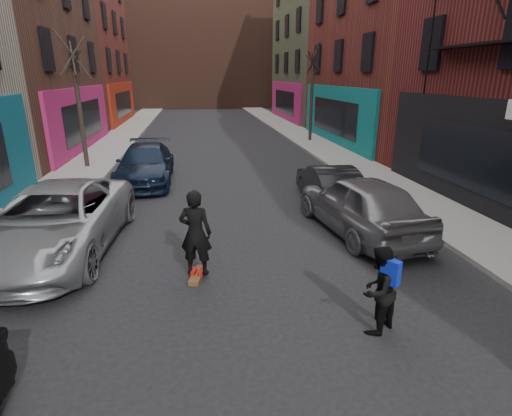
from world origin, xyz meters
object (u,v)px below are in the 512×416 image
object	(u,v)px
parked_left_far	(56,221)
pedestrian	(378,290)
parked_left_end	(146,164)
parked_right_far	(361,204)
tree_left_far	(77,93)
tree_right_far	(312,85)
skateboarder	(196,233)
skateboard	(198,275)
parked_right_end	(329,184)

from	to	relation	value
parked_left_far	pedestrian	size ratio (longest dim) A/B	3.79
parked_left_end	parked_right_far	world-z (taller)	parked_right_far
tree_left_far	parked_left_end	size ratio (longest dim) A/B	1.27
tree_left_far	tree_right_far	size ratio (longest dim) A/B	0.96
parked_left_far	skateboarder	size ratio (longest dim) A/B	3.14
tree_right_far	skateboard	distance (m)	19.23
skateboarder	parked_right_far	bearing A→B (deg)	-141.33
tree_left_far	skateboarder	distance (m)	12.62
pedestrian	tree_left_far	bearing A→B (deg)	-93.47
parked_left_far	parked_left_end	world-z (taller)	parked_left_far
parked_left_far	parked_right_far	xyz separation A→B (m)	(7.80, 0.14, 0.00)
skateboard	pedestrian	world-z (taller)	pedestrian
parked_left_far	parked_left_end	bearing A→B (deg)	82.16
parked_left_end	skateboard	world-z (taller)	parked_left_end
tree_left_far	skateboard	distance (m)	12.84
tree_right_far	skateboard	xyz separation A→B (m)	(-7.46, -17.38, -3.48)
parked_left_far	skateboard	xyz separation A→B (m)	(3.34, -1.85, -0.76)
tree_right_far	skateboard	size ratio (longest dim) A/B	8.50
tree_right_far	parked_right_end	world-z (taller)	tree_right_far
tree_left_far	pedestrian	world-z (taller)	tree_left_far
tree_left_far	parked_right_far	size ratio (longest dim) A/B	1.36
parked_left_far	skateboard	bearing A→B (deg)	-24.82
parked_left_far	skateboarder	world-z (taller)	skateboarder
parked_left_far	pedestrian	xyz separation A→B (m)	(6.30, -4.20, -0.03)
skateboard	pedestrian	distance (m)	3.86
tree_left_far	parked_left_end	world-z (taller)	tree_left_far
tree_right_far	parked_right_end	size ratio (longest dim) A/B	1.67
tree_right_far	skateboard	world-z (taller)	tree_right_far
tree_right_far	parked_left_end	distance (m)	13.27
tree_right_far	skateboarder	world-z (taller)	tree_right_far
skateboard	tree_right_far	bearing A→B (deg)	81.44
parked_left_far	parked_right_end	size ratio (longest dim) A/B	1.44
parked_right_end	parked_right_far	bearing A→B (deg)	92.15
parked_left_far	parked_right_end	xyz separation A→B (m)	(7.80, 2.76, -0.14)
parked_left_end	parked_right_far	size ratio (longest dim) A/B	1.07
tree_right_far	parked_left_far	xyz separation A→B (m)	(-10.80, -15.53, -2.72)
tree_right_far	pedestrian	world-z (taller)	tree_right_far
parked_left_end	pedestrian	world-z (taller)	pedestrian
tree_left_far	pedestrian	distance (m)	16.06
tree_right_far	parked_right_end	xyz separation A→B (m)	(-3.00, -12.77, -2.86)
parked_left_end	pedestrian	xyz separation A→B (m)	(4.90, -10.79, 0.04)
parked_right_far	skateboard	distance (m)	4.95
parked_left_far	parked_right_end	world-z (taller)	parked_left_far
parked_right_end	tree_right_far	bearing A→B (deg)	-101.07
pedestrian	tree_right_far	bearing A→B (deg)	-136.23
pedestrian	skateboard	bearing A→B (deg)	-71.82
tree_left_far	parked_right_far	xyz separation A→B (m)	(9.40, -9.39, -2.56)
parked_right_far	skateboarder	xyz separation A→B (m)	(-4.46, -1.99, 0.21)
skateboard	skateboarder	size ratio (longest dim) A/B	0.43
tree_right_far	parked_left_end	bearing A→B (deg)	-136.44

